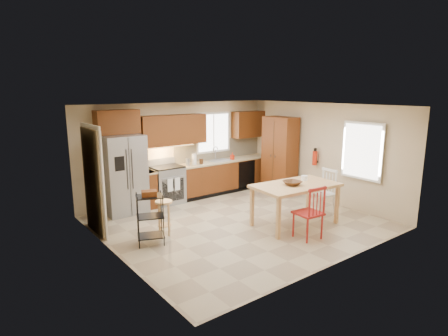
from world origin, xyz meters
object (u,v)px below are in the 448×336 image
at_px(dining_table, 295,205).
at_px(bar_stool, 164,218).
at_px(range_stove, 167,185).
at_px(chair_red, 308,212).
at_px(soap_bottle, 232,156).
at_px(pantry, 280,155).
at_px(utility_cart, 150,219).
at_px(table_bowl, 292,185).
at_px(refrigerator, 123,175).
at_px(chair_white, 322,193).
at_px(table_jar, 304,179).
at_px(fire_extinguisher, 315,158).

bearing_deg(dining_table, bar_stool, 159.40).
height_order(range_stove, chair_red, chair_red).
height_order(soap_bottle, bar_stool, soap_bottle).
distance_m(pantry, utility_cart, 4.64).
xyz_separation_m(pantry, table_bowl, (-1.69, -2.02, -0.17)).
height_order(refrigerator, soap_bottle, refrigerator).
xyz_separation_m(refrigerator, utility_cart, (-0.34, -2.02, -0.42)).
xyz_separation_m(refrigerator, bar_stool, (0.08, -1.77, -0.56)).
bearing_deg(chair_red, chair_white, 33.26).
bearing_deg(table_jar, soap_bottle, 85.23).
height_order(pantry, table_jar, pantry).
distance_m(chair_red, chair_white, 1.48).
xyz_separation_m(chair_white, bar_stool, (-3.42, 1.13, -0.18)).
xyz_separation_m(range_stove, chair_white, (2.35, -2.96, 0.07)).
distance_m(pantry, chair_white, 2.14).
xyz_separation_m(fire_extinguisher, chair_white, (-0.83, -0.92, -0.57)).
xyz_separation_m(soap_bottle, table_jar, (-0.23, -2.81, -0.08)).
xyz_separation_m(range_stove, soap_bottle, (2.03, -0.08, 0.54)).
bearing_deg(range_stove, chair_red, -73.93).
xyz_separation_m(fire_extinguisher, chair_red, (-2.13, -1.62, -0.57)).
bearing_deg(chair_white, range_stove, 43.46).
xyz_separation_m(soap_bottle, fire_extinguisher, (1.15, -1.95, 0.10)).
bearing_deg(range_stove, table_bowl, -66.76).
relative_size(soap_bottle, table_jar, 1.09).
bearing_deg(bar_stool, table_jar, -0.23).
bearing_deg(utility_cart, table_jar, 7.60).
distance_m(refrigerator, dining_table, 3.93).
bearing_deg(soap_bottle, bar_stool, -150.66).
xyz_separation_m(soap_bottle, bar_stool, (-3.10, -1.74, -0.65)).
distance_m(soap_bottle, chair_white, 2.93).
bearing_deg(fire_extinguisher, table_bowl, -152.71).
height_order(soap_bottle, chair_red, soap_bottle).
xyz_separation_m(pantry, chair_white, (-0.63, -1.97, -0.52)).
bearing_deg(refrigerator, table_jar, -43.93).
relative_size(soap_bottle, pantry, 0.09).
xyz_separation_m(table_jar, utility_cart, (-3.29, 0.82, -0.43)).
bearing_deg(pantry, table_jar, -121.78).
height_order(range_stove, chair_white, chair_white).
xyz_separation_m(dining_table, table_jar, (0.39, 0.11, 0.48)).
bearing_deg(range_stove, soap_bottle, -2.40).
bearing_deg(chair_red, dining_table, 66.65).
height_order(fire_extinguisher, bar_stool, fire_extinguisher).
height_order(dining_table, table_jar, table_jar).
relative_size(chair_white, bar_stool, 1.52).
bearing_deg(refrigerator, pantry, -12.62).
distance_m(range_stove, pantry, 3.19).
height_order(soap_bottle, pantry, pantry).
distance_m(fire_extinguisher, table_bowl, 2.14).
xyz_separation_m(refrigerator, table_jar, (2.95, -2.84, 0.01)).
bearing_deg(utility_cart, range_stove, 75.94).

